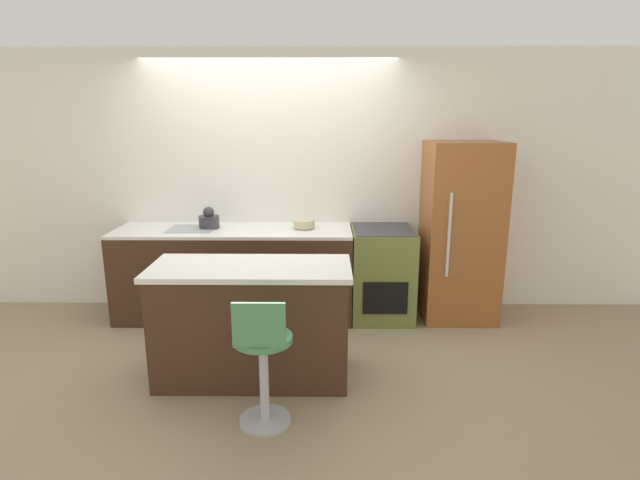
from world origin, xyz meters
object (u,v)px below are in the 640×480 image
(refrigerator, at_px, (460,232))
(mixing_bowl, at_px, (304,224))
(oven_range, at_px, (382,273))
(kettle, at_px, (209,220))
(stool_chair, at_px, (263,362))

(refrigerator, relative_size, mixing_bowl, 8.31)
(oven_range, xyz_separation_m, refrigerator, (0.75, 0.02, 0.42))
(oven_range, xyz_separation_m, mixing_bowl, (-0.77, 0.05, 0.49))
(mixing_bowl, bearing_deg, kettle, 180.00)
(stool_chair, height_order, kettle, kettle)
(oven_range, relative_size, stool_chair, 1.00)
(refrigerator, distance_m, mixing_bowl, 1.52)
(stool_chair, bearing_deg, oven_range, 62.54)
(stool_chair, bearing_deg, refrigerator, 47.35)
(kettle, xyz_separation_m, mixing_bowl, (0.93, 0.00, -0.04))
(oven_range, height_order, mixing_bowl, mixing_bowl)
(refrigerator, distance_m, stool_chair, 2.55)
(oven_range, bearing_deg, mixing_bowl, 176.38)
(kettle, bearing_deg, stool_chair, -68.52)
(kettle, height_order, mixing_bowl, kettle)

